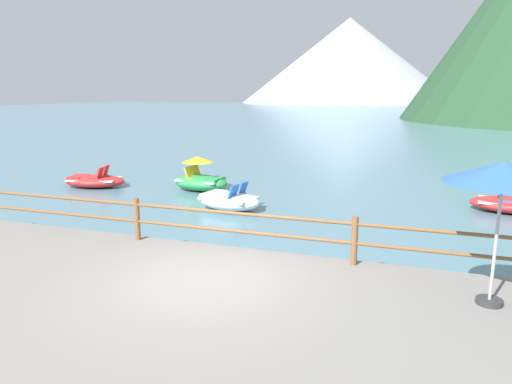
% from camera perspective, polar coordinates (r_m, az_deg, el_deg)
% --- Properties ---
extents(ground_plane, '(200.00, 200.00, 0.00)m').
position_cam_1_polar(ground_plane, '(47.37, 15.00, 7.28)').
color(ground_plane, slate).
extents(promenade_dock, '(28.00, 8.00, 0.40)m').
position_cam_1_polar(promenade_dock, '(6.89, -14.22, -18.32)').
color(promenade_dock, gray).
rests_on(promenade_dock, ground).
extents(dock_railing, '(23.92, 0.12, 0.95)m').
position_cam_1_polar(dock_railing, '(9.67, -2.28, -3.91)').
color(dock_railing, brown).
rests_on(dock_railing, promenade_dock).
extents(beach_umbrella, '(1.70, 1.70, 2.24)m').
position_cam_1_polar(beach_umbrella, '(7.82, 27.75, 1.87)').
color(beach_umbrella, '#B2B2B7').
rests_on(beach_umbrella, promenade_dock).
extents(pedal_boat_0, '(2.52, 1.60, 0.82)m').
position_cam_1_polar(pedal_boat_0, '(16.44, 28.57, -1.32)').
color(pedal_boat_0, red).
rests_on(pedal_boat_0, ground).
extents(pedal_boat_1, '(2.26, 1.43, 1.28)m').
position_cam_1_polar(pedal_boat_1, '(17.71, -6.74, 1.59)').
color(pedal_boat_1, green).
rests_on(pedal_boat_1, ground).
extents(pedal_boat_2, '(2.61, 1.77, 0.82)m').
position_cam_1_polar(pedal_boat_2, '(19.31, -19.00, 1.31)').
color(pedal_boat_2, red).
rests_on(pedal_boat_2, ground).
extents(pedal_boat_3, '(2.34, 1.73, 0.88)m').
position_cam_1_polar(pedal_boat_3, '(14.82, -3.31, -0.99)').
color(pedal_boat_3, white).
rests_on(pedal_boat_3, ground).
extents(distant_peak, '(67.14, 67.14, 25.97)m').
position_cam_1_polar(distant_peak, '(156.63, 11.14, 15.31)').
color(distant_peak, '#A8B2C1').
rests_on(distant_peak, ground).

